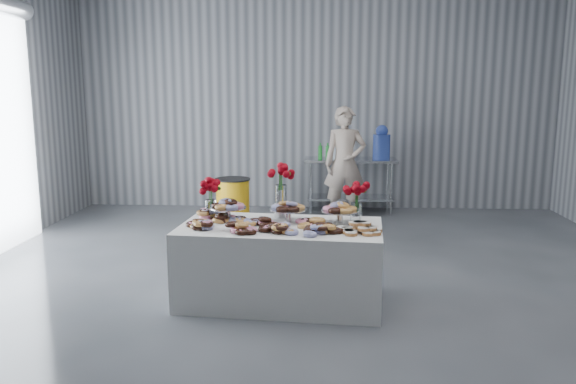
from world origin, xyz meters
The scene contains 16 objects.
ground centered at (0.00, 0.00, 0.00)m, with size 9.00×9.00×0.00m, color #3B3E43.
room_walls centered at (-0.27, 0.07, 2.64)m, with size 8.04×9.04×4.02m.
display_table centered at (-0.32, 0.06, 0.38)m, with size 1.90×1.00×0.75m, color silver.
prep_table centered at (0.57, 4.10, 0.62)m, with size 1.50×0.60×0.90m.
donut_mounds centered at (-0.32, 0.01, 0.80)m, with size 1.80×0.80×0.09m, color tan, non-canonical shape.
cake_stand_left centered at (-0.85, 0.26, 0.89)m, with size 0.36×0.36×0.17m.
cake_stand_mid centered at (-0.25, 0.20, 0.89)m, with size 0.36×0.36×0.17m.
cake_stand_right centered at (0.24, 0.16, 0.89)m, with size 0.36×0.36×0.17m.
danish_pile centered at (0.42, -0.16, 0.81)m, with size 0.48×0.48×0.11m, color silver, non-canonical shape.
bouquet_left centered at (-1.04, 0.37, 1.05)m, with size 0.26×0.26×0.42m.
bouquet_right centered at (0.41, 0.30, 1.05)m, with size 0.26×0.26×0.42m.
bouquet_center centered at (-0.34, 0.41, 1.13)m, with size 0.26×0.26×0.57m.
water_jug centered at (1.07, 4.10, 1.15)m, with size 0.28×0.28×0.55m.
drink_bottles centered at (0.25, 4.00, 1.04)m, with size 0.54×0.08×0.27m, color #268C33, non-canonical shape.
person centered at (0.45, 3.57, 0.88)m, with size 0.65×0.42×1.77m, color #CC8C93.
trash_barrel centered at (-1.26, 3.20, 0.35)m, with size 0.54×0.54×0.69m.
Camera 1 is at (0.03, -5.11, 2.02)m, focal length 35.00 mm.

